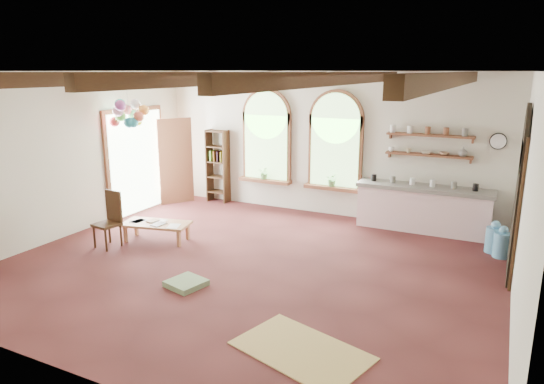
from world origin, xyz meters
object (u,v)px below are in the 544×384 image
Objects in this scene: balloon_cluster at (128,114)px; side_chair at (108,231)px; coffee_table at (156,225)px; kitchen_counter at (423,208)px.

side_chair is at bearing -66.73° from balloon_cluster.
coffee_table is 0.88m from side_chair.
coffee_table is (-4.50, -2.91, -0.15)m from kitchen_counter.
balloon_cluster is at bearing 147.52° from coffee_table.
balloon_cluster is (-5.71, -2.14, 1.86)m from kitchen_counter.
coffee_table is 1.31× the size of side_chair.
balloon_cluster is at bearing -159.44° from kitchen_counter.
kitchen_counter is 2.35× the size of balloon_cluster.
balloon_cluster is (-0.61, 1.41, 2.03)m from side_chair.
kitchen_counter reaches higher than coffee_table.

